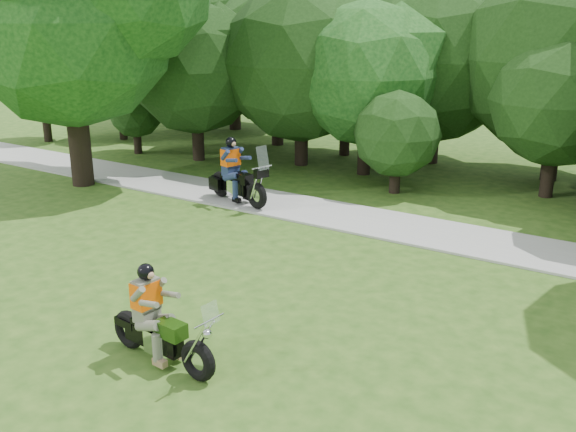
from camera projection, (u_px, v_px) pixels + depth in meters
The scene contains 5 objects.
ground at pixel (205, 371), 9.89m from camera, with size 100.00×100.00×0.00m, color #284E16.
walkway at pixel (409, 229), 16.27m from camera, with size 60.00×2.20×0.06m, color #A0A09B.
tree_line at pixel (525, 66), 20.06m from camera, with size 39.67×11.89×7.66m.
chopper_motorcycle at pixel (156, 327), 10.01m from camera, with size 2.26×0.64×1.62m.
touring_motorcycle at pixel (235, 179), 18.30m from camera, with size 2.41×1.16×1.86m.
Camera 1 is at (5.81, -6.59, 5.30)m, focal length 40.00 mm.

